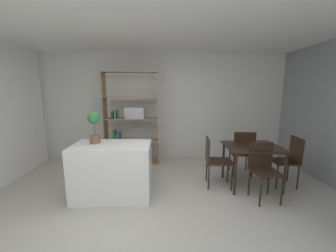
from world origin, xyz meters
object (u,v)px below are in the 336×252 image
(dining_table, at_px, (253,151))
(dining_chair_window_side, at_px, (290,157))
(kitchen_island, at_px, (113,170))
(dining_chair_near, at_px, (263,166))
(open_bookshelf, at_px, (130,119))
(dining_chair_island_side, at_px, (214,158))
(potted_plant_on_island, at_px, (94,125))
(dining_chair_far, at_px, (243,150))

(dining_table, bearing_deg, dining_chair_window_side, -0.74)
(kitchen_island, relative_size, dining_chair_near, 1.37)
(open_bookshelf, relative_size, dining_chair_window_side, 2.36)
(open_bookshelf, bearing_deg, dining_chair_island_side, -36.90)
(dining_chair_window_side, bearing_deg, kitchen_island, -79.00)
(dining_chair_window_side, bearing_deg, dining_chair_near, -53.21)
(open_bookshelf, bearing_deg, kitchen_island, -91.98)
(dining_table, bearing_deg, dining_chair_near, -90.97)
(dining_chair_island_side, bearing_deg, dining_table, -84.74)
(potted_plant_on_island, height_order, open_bookshelf, open_bookshelf)
(dining_chair_window_side, relative_size, dining_chair_far, 0.98)
(dining_chair_far, bearing_deg, dining_chair_near, 94.71)
(dining_table, height_order, dining_chair_window_side, dining_chair_window_side)
(potted_plant_on_island, relative_size, dining_chair_near, 0.57)
(open_bookshelf, relative_size, dining_chair_far, 2.30)
(dining_table, relative_size, dining_chair_near, 1.06)
(dining_chair_window_side, xyz_separation_m, dining_chair_far, (-0.70, 0.44, 0.01))
(potted_plant_on_island, xyz_separation_m, dining_chair_near, (2.72, -0.20, -0.64))
(open_bookshelf, bearing_deg, dining_chair_far, -19.77)
(open_bookshelf, bearing_deg, dining_table, -28.24)
(dining_chair_near, bearing_deg, potted_plant_on_island, 171.01)
(kitchen_island, height_order, dining_chair_near, dining_chair_near)
(dining_chair_window_side, bearing_deg, dining_table, -85.35)
(kitchen_island, height_order, open_bookshelf, open_bookshelf)
(dining_table, relative_size, dining_chair_far, 1.02)
(kitchen_island, bearing_deg, dining_chair_far, 16.98)
(dining_chair_near, distance_m, dining_chair_island_side, 0.82)
(dining_table, bearing_deg, dining_chair_far, 91.06)
(kitchen_island, bearing_deg, potted_plant_on_island, 163.70)
(dining_chair_window_side, height_order, dining_chair_near, dining_chair_window_side)
(dining_table, xyz_separation_m, dining_chair_window_side, (0.69, -0.01, -0.12))
(kitchen_island, distance_m, dining_chair_near, 2.44)
(open_bookshelf, distance_m, dining_chair_island_side, 2.18)
(dining_chair_island_side, bearing_deg, potted_plant_on_island, 102.95)
(potted_plant_on_island, xyz_separation_m, dining_table, (2.72, 0.23, -0.53))
(dining_table, bearing_deg, kitchen_island, -172.61)
(kitchen_island, height_order, potted_plant_on_island, potted_plant_on_island)
(open_bookshelf, relative_size, dining_table, 2.26)
(potted_plant_on_island, distance_m, dining_chair_island_side, 2.15)
(kitchen_island, distance_m, open_bookshelf, 1.71)
(kitchen_island, xyz_separation_m, dining_table, (2.44, 0.32, 0.22))
(open_bookshelf, distance_m, dining_chair_far, 2.57)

